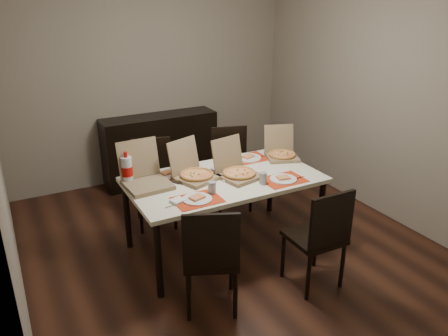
{
  "coord_description": "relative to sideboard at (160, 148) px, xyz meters",
  "views": [
    {
      "loc": [
        -1.84,
        -3.46,
        2.38
      ],
      "look_at": [
        -0.05,
        -0.12,
        0.85
      ],
      "focal_mm": 35.0,
      "sensor_mm": 36.0,
      "label": 1
    }
  ],
  "objects": [
    {
      "name": "chair_near_left",
      "position": [
        -0.59,
        -2.69,
        0.06
      ],
      "size": [
        0.55,
        0.55,
        0.93
      ],
      "color": "black",
      "rests_on": "ground"
    },
    {
      "name": "soda_bottle",
      "position": [
        -0.89,
        -1.6,
        0.43
      ],
      "size": [
        0.1,
        0.1,
        0.31
      ],
      "color": "silver",
      "rests_on": "dining_table"
    },
    {
      "name": "napkin_loose",
      "position": [
        -0.04,
        -1.95,
        0.31
      ],
      "size": [
        0.14,
        0.15,
        0.02
      ],
      "primitive_type": "cube",
      "rotation": [
        0.0,
        0.0,
        1.27
      ],
      "color": "white",
      "rests_on": "dining_table"
    },
    {
      "name": "setting_near_right",
      "position": [
        0.35,
        -2.2,
        0.32
      ],
      "size": [
        0.47,
        0.3,
        0.11
      ],
      "color": "red",
      "rests_on": "dining_table"
    },
    {
      "name": "dip_bowl",
      "position": [
        -0.03,
        -1.69,
        0.31
      ],
      "size": [
        0.11,
        0.11,
        0.03
      ],
      "primitive_type": "imported",
      "rotation": [
        0.0,
        0.0,
        0.04
      ],
      "color": "white",
      "rests_on": "dining_table"
    },
    {
      "name": "chair_near_right",
      "position": [
        0.35,
        -2.84,
        0.06
      ],
      "size": [
        0.42,
        0.42,
        0.93
      ],
      "color": "black",
      "rests_on": "ground"
    },
    {
      "name": "setting_far_right",
      "position": [
        0.37,
        -1.57,
        0.32
      ],
      "size": [
        0.44,
        0.3,
        0.11
      ],
      "color": "red",
      "rests_on": "dining_table"
    },
    {
      "name": "pizza_box_extra",
      "position": [
        -0.31,
        -1.78,
        0.36
      ],
      "size": [
        0.46,
        0.48,
        0.35
      ],
      "color": "olive",
      "rests_on": "dining_table"
    },
    {
      "name": "chair_far_left",
      "position": [
        -0.47,
        -1.06,
        0.06
      ],
      "size": [
        0.51,
        0.51,
        0.93
      ],
      "color": "black",
      "rests_on": "ground"
    },
    {
      "name": "setting_far_left",
      "position": [
        -0.48,
        -1.58,
        0.32
      ],
      "size": [
        0.49,
        0.3,
        0.11
      ],
      "color": "red",
      "rests_on": "dining_table"
    },
    {
      "name": "pizza_box_center",
      "position": [
        0.07,
        -1.93,
        0.36
      ],
      "size": [
        0.42,
        0.45,
        0.35
      ],
      "color": "olive",
      "rests_on": "dining_table"
    },
    {
      "name": "ground",
      "position": [
        0.0,
        -1.78,
        -0.46
      ],
      "size": [
        3.8,
        4.0,
        0.02
      ],
      "primitive_type": "cube",
      "color": "#3C1F12",
      "rests_on": "ground"
    },
    {
      "name": "setting_near_left",
      "position": [
        -0.45,
        -2.19,
        0.32
      ],
      "size": [
        0.5,
        0.3,
        0.11
      ],
      "color": "red",
      "rests_on": "dining_table"
    },
    {
      "name": "sideboard",
      "position": [
        0.0,
        0.0,
        0.0
      ],
      "size": [
        1.5,
        0.4,
        0.9
      ],
      "primitive_type": "cube",
      "color": "black",
      "rests_on": "ground"
    },
    {
      "name": "faina_plate",
      "position": [
        -0.39,
        -1.75,
        0.31
      ],
      "size": [
        0.27,
        0.27,
        0.03
      ],
      "color": "black",
      "rests_on": "dining_table"
    },
    {
      "name": "pizza_box_left",
      "position": [
        -0.76,
        -1.71,
        0.36
      ],
      "size": [
        0.41,
        0.45,
        0.39
      ],
      "color": "olive",
      "rests_on": "dining_table"
    },
    {
      "name": "chair_far_right",
      "position": [
        0.48,
        -1.08,
        0.06
      ],
      "size": [
        0.52,
        0.52,
        0.93
      ],
      "color": "black",
      "rests_on": "ground"
    },
    {
      "name": "dining_table",
      "position": [
        -0.05,
        -1.9,
        0.23
      ],
      "size": [
        1.8,
        1.0,
        0.75
      ],
      "color": "#EEE9C8",
      "rests_on": "ground"
    },
    {
      "name": "room_walls",
      "position": [
        0.0,
        -1.35,
        1.28
      ],
      "size": [
        3.84,
        4.02,
        2.62
      ],
      "color": "gray",
      "rests_on": "ground"
    },
    {
      "name": "pizza_box_right",
      "position": [
        0.74,
        -1.7,
        0.35
      ],
      "size": [
        0.42,
        0.44,
        0.32
      ],
      "color": "olive",
      "rests_on": "dining_table"
    }
  ]
}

